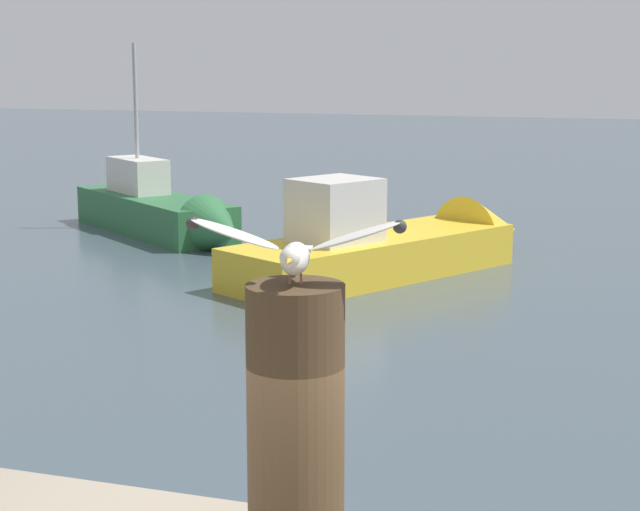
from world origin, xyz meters
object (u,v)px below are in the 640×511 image
at_px(seagull, 295,248).
at_px(boat_green, 166,213).
at_px(mooring_post, 296,441).
at_px(boat_yellow, 408,243).

relative_size(seagull, boat_green, 0.13).
distance_m(seagull, boat_green, 17.73).
bearing_deg(mooring_post, boat_yellow, 102.13).
distance_m(mooring_post, seagull, 0.64).
xyz_separation_m(mooring_post, boat_yellow, (-2.95, 13.71, -1.79)).
xyz_separation_m(seagull, boat_yellow, (-2.95, 13.72, -2.43)).
bearing_deg(boat_green, boat_yellow, -18.47).
bearing_deg(boat_yellow, seagull, -77.87).
bearing_deg(boat_yellow, mooring_post, -77.87).
bearing_deg(boat_green, seagull, -61.90).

